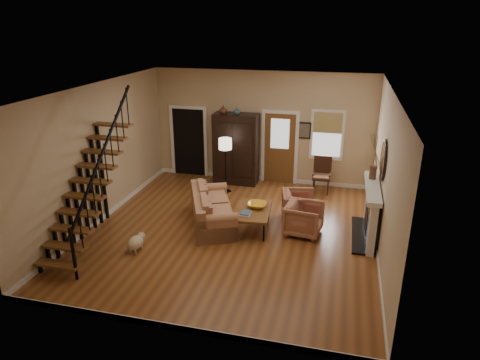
% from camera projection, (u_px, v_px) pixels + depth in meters
% --- Properties ---
extents(room, '(7.00, 7.33, 3.30)m').
position_uv_depth(room, '(233.00, 148.00, 11.16)').
color(room, brown).
rests_on(room, ground).
extents(staircase, '(0.94, 2.80, 3.20)m').
position_uv_depth(staircase, '(86.00, 176.00, 8.88)').
color(staircase, brown).
rests_on(staircase, ground).
extents(fireplace, '(0.33, 1.95, 2.30)m').
position_uv_depth(fireplace, '(373.00, 207.00, 9.49)').
color(fireplace, black).
rests_on(fireplace, ground).
extents(armoire, '(1.30, 0.60, 2.10)m').
position_uv_depth(armoire, '(236.00, 149.00, 12.64)').
color(armoire, black).
rests_on(armoire, ground).
extents(vase_a, '(0.24, 0.24, 0.25)m').
position_uv_depth(vase_a, '(223.00, 110.00, 12.21)').
color(vase_a, '#4C2619').
rests_on(vase_a, armoire).
extents(vase_b, '(0.20, 0.20, 0.21)m').
position_uv_depth(vase_b, '(237.00, 111.00, 12.13)').
color(vase_b, '#334C60').
rests_on(vase_b, armoire).
extents(sofa, '(1.65, 2.28, 0.78)m').
position_uv_depth(sofa, '(213.00, 209.00, 10.24)').
color(sofa, '#A8704C').
rests_on(sofa, ground).
extents(coffee_table, '(0.86, 1.36, 0.50)m').
position_uv_depth(coffee_table, '(253.00, 219.00, 10.04)').
color(coffee_table, brown).
rests_on(coffee_table, ground).
extents(bowl, '(0.45, 0.45, 0.11)m').
position_uv_depth(bowl, '(257.00, 205.00, 10.06)').
color(bowl, gold).
rests_on(bowl, coffee_table).
extents(books, '(0.24, 0.33, 0.06)m').
position_uv_depth(books, '(246.00, 213.00, 9.69)').
color(books, beige).
rests_on(books, coffee_table).
extents(armchair_left, '(0.91, 0.89, 0.74)m').
position_uv_depth(armchair_left, '(304.00, 219.00, 9.78)').
color(armchair_left, brown).
rests_on(armchair_left, ground).
extents(armchair_right, '(0.95, 0.94, 0.74)m').
position_uv_depth(armchair_right, '(299.00, 206.00, 10.45)').
color(armchair_right, brown).
rests_on(armchair_right, ground).
extents(floor_lamp, '(0.47, 0.47, 1.58)m').
position_uv_depth(floor_lamp, '(225.00, 166.00, 11.99)').
color(floor_lamp, black).
rests_on(floor_lamp, ground).
extents(side_chair, '(0.54, 0.54, 1.02)m').
position_uv_depth(side_chair, '(322.00, 175.00, 12.08)').
color(side_chair, '#361E11').
rests_on(side_chair, ground).
extents(dog, '(0.34, 0.52, 0.35)m').
position_uv_depth(dog, '(135.00, 244.00, 9.10)').
color(dog, beige).
rests_on(dog, ground).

